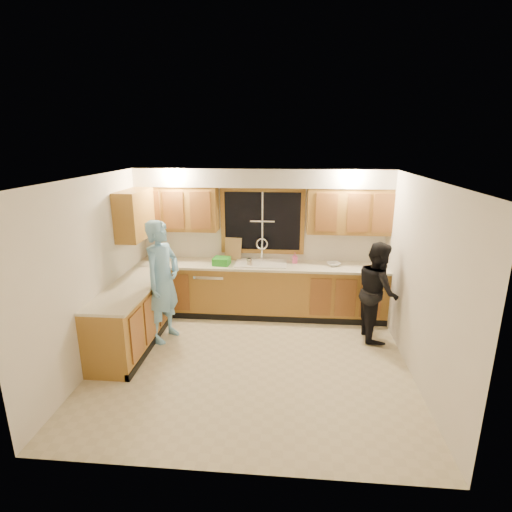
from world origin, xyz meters
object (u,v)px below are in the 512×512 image
Objects in this scene: man at (163,281)px; knife_block at (159,255)px; woman at (377,291)px; stove at (115,335)px; dish_crate at (222,261)px; soap_bottle at (295,258)px; sink at (261,267)px; bowl at (334,264)px; dishwasher at (212,291)px.

man is 9.21× the size of knife_block.
stove is at bearing 103.49° from woman.
man reaches higher than knife_block.
woman is at bearing -13.09° from dish_crate.
woman is at bearing -64.17° from man.
man is 2.25m from soap_bottle.
sink reaches higher than bowl.
soap_bottle is at bearing 171.85° from bowl.
soap_bottle is 0.65m from bowl.
stove is 4.50× the size of knife_block.
dish_crate is 1.23× the size of bowl.
bowl is (2.07, 0.02, 0.54)m from dishwasher.
stove is 3.37× the size of dish_crate.
soap_bottle is (2.37, 1.93, 0.56)m from stove.
man is 2.79m from bowl.
man is at bearing 63.14° from stove.
man reaches higher than bowl.
woman reaches higher than bowl.
dishwasher is at bearing -29.86° from knife_block.
sink is 0.96m from dishwasher.
dishwasher is at bearing -179.01° from sink.
bowl is at bearing 3.35° from dish_crate.
soap_bottle is (0.57, 0.10, 0.15)m from sink.
man is 6.91× the size of dish_crate.
knife_block reaches higher than dish_crate.
dishwasher is at bearing -175.31° from soap_bottle.
dish_crate is at bearing -23.97° from dishwasher.
man is 10.25× the size of soap_bottle.
man is at bearing -150.49° from soap_bottle.
bowl is at bearing 31.31° from stove.
woman is (2.66, -0.66, 0.34)m from dishwasher.
knife_block is at bearing 74.47° from woman.
woman is 8.39× the size of soap_bottle.
sink is 4.30× the size of knife_block.
man is 8.50× the size of bowl.
knife_block is (0.02, 1.87, 0.57)m from stove.
stove is 1.96m from knife_block.
stove is at bearing -117.69° from dishwasher.
soap_bottle is at bearing 9.32° from dish_crate.
sink is 0.96× the size of stove.
woman is (3.61, 1.15, 0.30)m from stove.
sink is 1.71m from man.
knife_block is at bearing 172.59° from dish_crate.
dishwasher is 2.76m from woman.
bowl is at bearing 0.67° from dishwasher.
dishwasher is 3.07× the size of dish_crate.
dish_crate is 1.48× the size of soap_bottle.
sink reaches higher than soap_bottle.
knife_block is at bearing 179.31° from bowl.
dishwasher is at bearing 156.03° from dish_crate.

